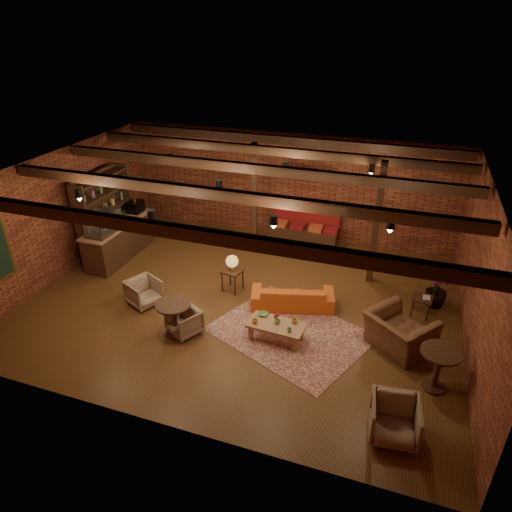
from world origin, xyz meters
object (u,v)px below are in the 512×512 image
(sofa, at_px, (293,296))
(side_table_lamp, at_px, (232,264))
(armchair_a, at_px, (144,291))
(armchair_b, at_px, (184,321))
(coffee_table, at_px, (276,325))
(plant_tall, at_px, (444,254))
(armchair_far, at_px, (395,418))
(armchair_right, at_px, (400,327))
(round_table_right, at_px, (439,364))
(round_table_left, at_px, (174,314))
(side_table_book, at_px, (422,299))

(sofa, distance_m, side_table_lamp, 1.68)
(armchair_a, relative_size, armchair_b, 1.10)
(coffee_table, xyz_separation_m, armchair_b, (-1.95, -0.43, -0.04))
(armchair_a, relative_size, plant_tall, 0.26)
(side_table_lamp, distance_m, armchair_far, 5.35)
(armchair_a, xyz_separation_m, armchair_far, (5.93, -2.08, 0.04))
(coffee_table, distance_m, armchair_a, 3.38)
(armchair_right, bearing_deg, round_table_right, 164.46)
(armchair_b, bearing_deg, round_table_left, -121.12)
(round_table_left, bearing_deg, armchair_right, 13.35)
(side_table_book, bearing_deg, armchair_far, -95.20)
(round_table_left, height_order, armchair_far, armchair_far)
(armchair_a, height_order, side_table_book, armchair_a)
(round_table_right, bearing_deg, side_table_lamp, 157.87)
(coffee_table, relative_size, side_table_book, 2.45)
(round_table_left, distance_m, armchair_right, 4.72)
(coffee_table, xyz_separation_m, side_table_lamp, (-1.61, 1.56, 0.38))
(round_table_left, distance_m, plant_tall, 6.18)
(round_table_left, distance_m, round_table_right, 5.32)
(side_table_lamp, height_order, round_table_right, side_table_lamp)
(side_table_book, height_order, round_table_right, round_table_right)
(armchair_right, bearing_deg, side_table_lamp, 23.82)
(sofa, xyz_separation_m, armchair_b, (-1.95, -1.79, 0.04))
(sofa, relative_size, armchair_a, 2.75)
(side_table_book, xyz_separation_m, round_table_right, (0.31, -2.36, 0.12))
(sofa, distance_m, armchair_far, 4.06)
(sofa, bearing_deg, side_table_book, 176.23)
(side_table_lamp, height_order, armchair_right, armchair_right)
(armchair_a, bearing_deg, armchair_far, -84.09)
(sofa, height_order, plant_tall, plant_tall)
(sofa, height_order, armchair_a, armchair_a)
(armchair_b, height_order, round_table_right, round_table_right)
(round_table_right, bearing_deg, round_table_left, -178.65)
(coffee_table, xyz_separation_m, armchair_far, (2.55, -1.79, 0.03))
(armchair_a, bearing_deg, plant_tall, -46.20)
(armchair_a, bearing_deg, armchair_b, -91.31)
(armchair_b, bearing_deg, side_table_book, 55.28)
(sofa, bearing_deg, armchair_right, 146.67)
(coffee_table, relative_size, armchair_far, 1.57)
(sofa, distance_m, armchair_right, 2.61)
(side_table_book, bearing_deg, armchair_right, -106.68)
(side_table_book, bearing_deg, round_table_left, -153.61)
(side_table_book, bearing_deg, armchair_a, -165.01)
(armchair_far, xyz_separation_m, plant_tall, (0.65, 4.29, 0.99))
(coffee_table, distance_m, side_table_book, 3.50)
(armchair_a, xyz_separation_m, plant_tall, (6.58, 2.21, 1.03))
(armchair_right, bearing_deg, armchair_b, 50.11)
(coffee_table, height_order, armchair_b, coffee_table)
(armchair_right, height_order, plant_tall, plant_tall)
(armchair_right, bearing_deg, coffee_table, 50.34)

